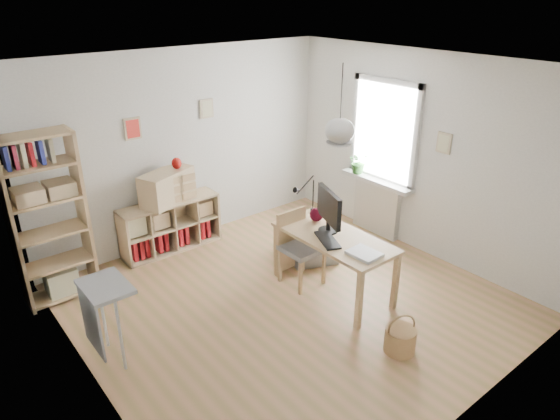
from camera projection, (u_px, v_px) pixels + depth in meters
ground at (289, 301)px, 5.89m from camera, size 4.50×4.50×0.00m
room_shell at (340, 131)px, 5.28m from camera, size 4.50×4.50×4.50m
window_unit at (385, 131)px, 6.96m from camera, size 0.07×1.16×1.46m
radiator at (377, 207)px, 7.41m from camera, size 0.10×0.80×0.80m
windowsill at (377, 181)px, 7.20m from camera, size 0.22×1.20×0.06m
desk at (334, 243)px, 5.83m from camera, size 0.70×1.50×0.75m
cube_shelf at (168, 229)px, 6.97m from camera, size 1.40×0.38×0.72m
tall_bookshelf at (47, 213)px, 5.55m from camera, size 0.80×0.38×2.00m
side_table at (100, 304)px, 4.70m from camera, size 0.40×0.55×0.85m
chair at (299, 243)px, 6.10m from camera, size 0.46×0.46×0.92m
wicker_basket at (400, 339)px, 5.04m from camera, size 0.32×0.32×0.44m
storage_chest at (313, 245)px, 6.74m from camera, size 0.81×0.85×0.63m
monitor at (329, 209)px, 5.79m from camera, size 0.26×0.57×0.51m
keyboard at (328, 240)px, 5.67m from camera, size 0.34×0.49×0.02m
task_lamp at (304, 194)px, 6.13m from camera, size 0.43×0.16×0.46m
yarn_ball at (316, 215)px, 6.13m from camera, size 0.17×0.17×0.17m
paper_tray at (364, 254)px, 5.37m from camera, size 0.28×0.35×0.03m
drawer_chest at (167, 187)px, 6.70m from camera, size 0.84×0.60×0.44m
red_vase at (177, 163)px, 6.67m from camera, size 0.13×0.13×0.16m
potted_plant at (359, 162)px, 7.36m from camera, size 0.34×0.31×0.34m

